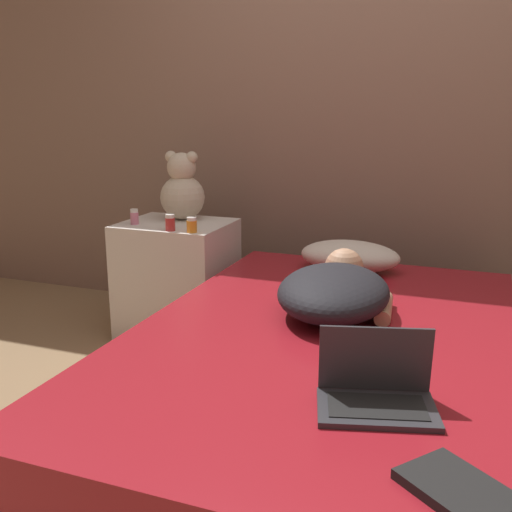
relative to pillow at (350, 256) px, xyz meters
name	(u,v)px	position (x,y,z in m)	size (l,w,h in m)	color
ground_plane	(319,442)	(0.08, -0.81, -0.51)	(12.00, 12.00, 0.00)	#937551
wall_back	(391,88)	(0.08, 0.50, 0.79)	(8.00, 0.06, 2.60)	#846656
bed	(321,388)	(0.08, -0.81, -0.30)	(1.32, 2.07, 0.44)	#4C331E
nightstand	(177,279)	(-0.92, -0.03, -0.21)	(0.55, 0.47, 0.62)	silver
pillow	(350,256)	(0.00, 0.00, 0.00)	(0.48, 0.29, 0.14)	beige
person_lying	(336,290)	(0.07, -0.59, 0.01)	(0.48, 0.76, 0.18)	black
laptop	(376,390)	(0.35, -1.29, -0.02)	(0.35, 0.27, 0.21)	#333338
teddy_bear	(182,190)	(-0.93, 0.07, 0.26)	(0.24, 0.24, 0.36)	beige
bottle_orange	(192,225)	(-0.73, -0.21, 0.14)	(0.05, 0.05, 0.07)	orange
bottle_red	(170,223)	(-0.85, -0.21, 0.14)	(0.05, 0.05, 0.08)	#B72D2D
bottle_pink	(134,217)	(-1.10, -0.14, 0.14)	(0.04, 0.04, 0.08)	pink
book	(457,489)	(0.57, -1.60, -0.06)	(0.27, 0.26, 0.02)	black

